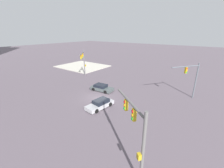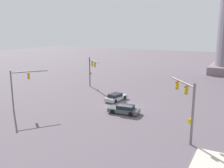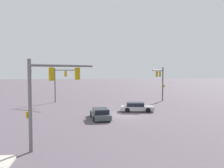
{
  "view_description": "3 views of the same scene",
  "coord_description": "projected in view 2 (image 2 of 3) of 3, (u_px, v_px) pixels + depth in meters",
  "views": [
    {
      "loc": [
        -15.27,
        16.71,
        10.54
      ],
      "look_at": [
        -0.92,
        -2.81,
        1.87
      ],
      "focal_mm": 23.6,
      "sensor_mm": 36.0,
      "label": 1
    },
    {
      "loc": [
        15.98,
        -32.43,
        11.21
      ],
      "look_at": [
        -2.27,
        0.52,
        3.15
      ],
      "focal_mm": 39.67,
      "sensor_mm": 36.0,
      "label": 2
    },
    {
      "loc": [
        27.85,
        -4.75,
        5.6
      ],
      "look_at": [
        -0.86,
        -1.24,
        3.82
      ],
      "focal_mm": 37.44,
      "sensor_mm": 36.0,
      "label": 3
    }
  ],
  "objects": [
    {
      "name": "ground_plane",
      "position": [
        123.0,
        106.0,
        37.65
      ],
      "size": [
        228.04,
        228.04,
        0.0
      ],
      "primitive_type": "plane",
      "color": "#5F545D"
    },
    {
      "name": "sedan_car_waiting_far",
      "position": [
        116.0,
        97.0,
        40.66
      ],
      "size": [
        2.22,
        4.52,
        1.21
      ],
      "rotation": [
        0.0,
        0.0,
        1.45
      ],
      "color": "#B0B0B4",
      "rests_on": "ground"
    },
    {
      "name": "traffic_signal_cross_street",
      "position": [
        92.0,
        68.0,
        49.61
      ],
      "size": [
        4.26,
        3.58,
        6.06
      ],
      "rotation": [
        0.0,
        0.0,
        -0.65
      ],
      "color": "slate",
      "rests_on": "ground"
    },
    {
      "name": "traffic_signal_near_corner",
      "position": [
        187.0,
        101.0,
        25.3
      ],
      "size": [
        3.56,
        4.7,
        6.33
      ],
      "rotation": [
        0.0,
        0.0,
        2.23
      ],
      "color": "slate",
      "rests_on": "ground"
    },
    {
      "name": "sedan_car_approaching",
      "position": [
        124.0,
        109.0,
        34.33
      ],
      "size": [
        4.44,
        2.22,
        1.21
      ],
      "rotation": [
        0.0,
        0.0,
        3.24
      ],
      "color": "#495353",
      "rests_on": "ground"
    },
    {
      "name": "traffic_signal_opposite_side",
      "position": [
        20.0,
        83.0,
        35.13
      ],
      "size": [
        3.15,
        4.23,
        5.9
      ],
      "rotation": [
        0.0,
        0.0,
        0.94
      ],
      "color": "slate",
      "rests_on": "ground"
    }
  ]
}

